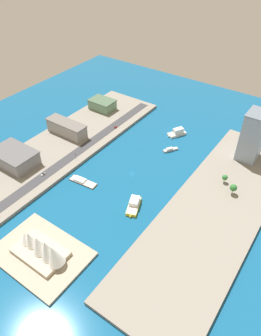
{
  "coord_description": "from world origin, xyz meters",
  "views": [
    {
      "loc": [
        -126.91,
        183.38,
        189.94
      ],
      "look_at": [
        4.24,
        -3.12,
        2.34
      ],
      "focal_mm": 33.82,
      "sensor_mm": 36.0,
      "label": 1
    }
  ],
  "objects_px": {
    "warehouse_low_gray": "(15,157)",
    "traffic_light_waterfront": "(76,155)",
    "pickup_red": "(116,127)",
    "opera_landmark": "(42,249)",
    "tower_tall_glass": "(253,136)",
    "barge_flat_brown": "(82,181)",
    "terminal_long_green": "(102,104)",
    "yacht_sleek_gray": "(170,150)",
    "ferry_white_commuter": "(177,133)",
    "carpark_squat_concrete": "(67,128)",
    "van_white": "(43,174)",
    "ferry_yellow_fast": "(134,205)"
  },
  "relations": [
    {
      "from": "warehouse_low_gray",
      "to": "opera_landmark",
      "type": "relative_size",
      "value": 1.01
    },
    {
      "from": "carpark_squat_concrete",
      "to": "van_white",
      "type": "xyz_separation_m",
      "value": [
        -29.37,
        61.96,
        -6.38
      ]
    },
    {
      "from": "warehouse_low_gray",
      "to": "barge_flat_brown",
      "type": "bearing_deg",
      "value": -164.9
    },
    {
      "from": "barge_flat_brown",
      "to": "ferry_white_commuter",
      "type": "bearing_deg",
      "value": -105.64
    },
    {
      "from": "yacht_sleek_gray",
      "to": "tower_tall_glass",
      "type": "height_order",
      "value": "tower_tall_glass"
    },
    {
      "from": "ferry_yellow_fast",
      "to": "yacht_sleek_gray",
      "type": "bearing_deg",
      "value": -80.59
    },
    {
      "from": "terminal_long_green",
      "to": "opera_landmark",
      "type": "height_order",
      "value": "opera_landmark"
    },
    {
      "from": "yacht_sleek_gray",
      "to": "traffic_light_waterfront",
      "type": "bearing_deg",
      "value": 45.94
    },
    {
      "from": "terminal_long_green",
      "to": "yacht_sleek_gray",
      "type": "bearing_deg",
      "value": 167.4
    },
    {
      "from": "barge_flat_brown",
      "to": "carpark_squat_concrete",
      "type": "xyz_separation_m",
      "value": [
        62.27,
        -46.54,
        9.29
      ]
    },
    {
      "from": "carpark_squat_concrete",
      "to": "terminal_long_green",
      "type": "bearing_deg",
      "value": -86.35
    },
    {
      "from": "traffic_light_waterfront",
      "to": "opera_landmark",
      "type": "xyz_separation_m",
      "value": [
        -55.96,
        93.64,
        2.19
      ]
    },
    {
      "from": "ferry_white_commuter",
      "to": "carpark_squat_concrete",
      "type": "bearing_deg",
      "value": 36.45
    },
    {
      "from": "yacht_sleek_gray",
      "to": "pickup_red",
      "type": "xyz_separation_m",
      "value": [
        68.71,
        0.97,
        2.62
      ]
    },
    {
      "from": "barge_flat_brown",
      "to": "opera_landmark",
      "type": "height_order",
      "value": "opera_landmark"
    },
    {
      "from": "van_white",
      "to": "pickup_red",
      "type": "height_order",
      "value": "pickup_red"
    },
    {
      "from": "ferry_yellow_fast",
      "to": "traffic_light_waterfront",
      "type": "height_order",
      "value": "traffic_light_waterfront"
    },
    {
      "from": "warehouse_low_gray",
      "to": "traffic_light_waterfront",
      "type": "bearing_deg",
      "value": -138.67
    },
    {
      "from": "yacht_sleek_gray",
      "to": "carpark_squat_concrete",
      "type": "relative_size",
      "value": 0.33
    },
    {
      "from": "ferry_white_commuter",
      "to": "pickup_red",
      "type": "distance_m",
      "value": 67.5
    },
    {
      "from": "tower_tall_glass",
      "to": "opera_landmark",
      "type": "xyz_separation_m",
      "value": [
        77.56,
        191.98,
        -17.59
      ]
    },
    {
      "from": "van_white",
      "to": "opera_landmark",
      "type": "relative_size",
      "value": 0.1
    },
    {
      "from": "yacht_sleek_gray",
      "to": "van_white",
      "type": "distance_m",
      "value": 126.5
    },
    {
      "from": "warehouse_low_gray",
      "to": "ferry_white_commuter",
      "type": "bearing_deg",
      "value": -126.45
    },
    {
      "from": "tower_tall_glass",
      "to": "traffic_light_waterfront",
      "type": "height_order",
      "value": "tower_tall_glass"
    },
    {
      "from": "barge_flat_brown",
      "to": "yacht_sleek_gray",
      "type": "bearing_deg",
      "value": -115.3
    },
    {
      "from": "traffic_light_waterfront",
      "to": "carpark_squat_concrete",
      "type": "bearing_deg",
      "value": -36.08
    },
    {
      "from": "opera_landmark",
      "to": "ferry_white_commuter",
      "type": "bearing_deg",
      "value": -90.39
    },
    {
      "from": "barge_flat_brown",
      "to": "traffic_light_waterfront",
      "type": "relative_size",
      "value": 4.17
    },
    {
      "from": "warehouse_low_gray",
      "to": "tower_tall_glass",
      "type": "relative_size",
      "value": 0.87
    },
    {
      "from": "yacht_sleek_gray",
      "to": "terminal_long_green",
      "type": "bearing_deg",
      "value": -12.6
    },
    {
      "from": "ferry_yellow_fast",
      "to": "pickup_red",
      "type": "relative_size",
      "value": 5.42
    },
    {
      "from": "terminal_long_green",
      "to": "van_white",
      "type": "height_order",
      "value": "terminal_long_green"
    },
    {
      "from": "barge_flat_brown",
      "to": "carpark_squat_concrete",
      "type": "distance_m",
      "value": 78.3
    },
    {
      "from": "barge_flat_brown",
      "to": "yacht_sleek_gray",
      "type": "xyz_separation_m",
      "value": [
        -41.18,
        -87.09,
        0.33
      ]
    },
    {
      "from": "barge_flat_brown",
      "to": "yacht_sleek_gray",
      "type": "relative_size",
      "value": 1.74
    },
    {
      "from": "warehouse_low_gray",
      "to": "pickup_red",
      "type": "xyz_separation_m",
      "value": [
        -39.31,
        -104.16,
        -5.99
      ]
    },
    {
      "from": "pickup_red",
      "to": "opera_landmark",
      "type": "relative_size",
      "value": 0.1
    },
    {
      "from": "tower_tall_glass",
      "to": "van_white",
      "type": "distance_m",
      "value": 195.7
    },
    {
      "from": "tower_tall_glass",
      "to": "traffic_light_waterfront",
      "type": "bearing_deg",
      "value": 36.37
    },
    {
      "from": "barge_flat_brown",
      "to": "tower_tall_glass",
      "type": "relative_size",
      "value": 0.56
    },
    {
      "from": "yacht_sleek_gray",
      "to": "van_white",
      "type": "xyz_separation_m",
      "value": [
        74.08,
        102.51,
        2.58
      ]
    },
    {
      "from": "traffic_light_waterfront",
      "to": "ferry_yellow_fast",
      "type": "bearing_deg",
      "value": 167.56
    },
    {
      "from": "ferry_white_commuter",
      "to": "barge_flat_brown",
      "type": "bearing_deg",
      "value": 74.36
    },
    {
      "from": "tower_tall_glass",
      "to": "barge_flat_brown",
      "type": "bearing_deg",
      "value": 47.16
    },
    {
      "from": "yacht_sleek_gray",
      "to": "opera_landmark",
      "type": "bearing_deg",
      "value": 86.52
    },
    {
      "from": "warehouse_low_gray",
      "to": "carpark_squat_concrete",
      "type": "height_order",
      "value": "carpark_squat_concrete"
    },
    {
      "from": "tower_tall_glass",
      "to": "van_white",
      "type": "relative_size",
      "value": 11.34
    },
    {
      "from": "pickup_red",
      "to": "traffic_light_waterfront",
      "type": "height_order",
      "value": "traffic_light_waterfront"
    },
    {
      "from": "pickup_red",
      "to": "ferry_white_commuter",
      "type": "bearing_deg",
      "value": -153.11
    }
  ]
}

